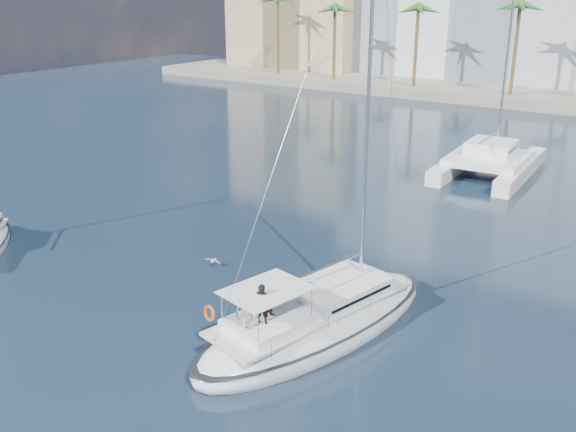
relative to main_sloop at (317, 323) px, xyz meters
The scene contains 8 objects.
ground 5.01m from the main_sloop, 158.98° to the left, with size 160.00×160.00×0.00m, color black.
quay 62.96m from the main_sloop, 94.24° to the left, with size 120.00×14.00×1.20m, color gray.
building_tan_left 85.42m from the main_sloop, 123.39° to the left, with size 22.00×14.00×22.00m, color tan.
palm_left 71.03m from the main_sloop, 123.32° to the left, with size 3.60×3.60×12.30m.
palm_centre 59.77m from the main_sloop, 94.52° to the left, with size 3.60×3.60×12.30m.
main_sloop is the anchor object (origin of this frame).
catamaran 28.01m from the main_sloop, 94.08° to the left, with size 6.53×12.18×17.37m.
seagull 8.38m from the main_sloop, 161.47° to the left, with size 0.99×0.42×0.18m.
Camera 1 is at (16.85, -21.69, 13.64)m, focal length 40.00 mm.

